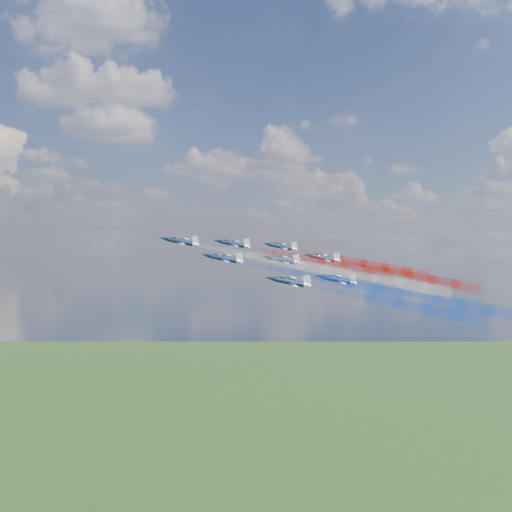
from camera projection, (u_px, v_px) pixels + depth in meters
name	position (u px, v px, depth m)	size (l,w,h in m)	color
jet_lead	(181.00, 242.00, 162.45)	(8.76, 10.96, 2.92)	black
trail_lead	(275.00, 260.00, 163.26)	(3.65, 40.59, 3.65)	white
jet_inner_left	(224.00, 259.00, 152.96)	(8.76, 10.96, 2.92)	black
trail_inner_left	(324.00, 278.00, 153.78)	(3.65, 40.59, 3.65)	blue
jet_inner_right	(233.00, 244.00, 173.42)	(8.76, 10.96, 2.92)	black
trail_inner_right	(321.00, 261.00, 174.23)	(3.65, 40.59, 3.65)	red
jet_outer_left	(290.00, 282.00, 139.85)	(8.76, 10.96, 2.92)	black
trail_outer_left	(399.00, 303.00, 140.66)	(3.65, 40.59, 3.65)	blue
jet_center_third	(282.00, 260.00, 163.53)	(8.76, 10.96, 2.92)	black
trail_center_third	(375.00, 278.00, 164.34)	(3.65, 40.59, 3.65)	white
jet_outer_right	(282.00, 247.00, 186.52)	(8.76, 10.96, 2.92)	black
trail_outer_right	(363.00, 263.00, 187.33)	(3.65, 40.59, 3.65)	red
jet_rear_left	(338.00, 280.00, 154.16)	(8.76, 10.96, 2.92)	black
trail_rear_left	(436.00, 299.00, 154.97)	(3.65, 40.59, 3.65)	blue
jet_rear_right	(323.00, 258.00, 176.14)	(8.76, 10.96, 2.92)	black
trail_rear_right	(410.00, 275.00, 176.95)	(3.65, 40.59, 3.65)	red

